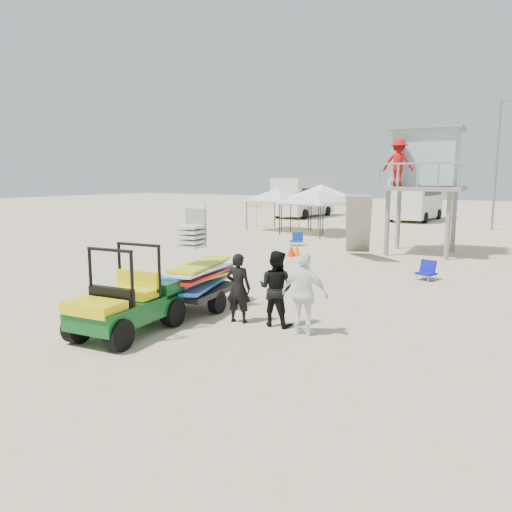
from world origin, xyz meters
The scene contains 19 objects.
ground centered at (0.00, 0.00, 0.00)m, with size 140.00×140.00×0.00m, color beige.
utility_cart centered at (-0.51, -0.59, 0.87)m, with size 1.50×2.59×1.88m.
surf_trailer centered at (-0.51, 1.75, 0.96)m, with size 1.68×2.75×2.35m.
man_left centered at (1.01, 1.45, 0.81)m, with size 0.59×0.39×1.61m, color black.
man_mid centered at (1.86, 1.70, 0.86)m, with size 0.83×0.65×1.71m, color black.
man_right centered at (2.71, 1.45, 0.88)m, with size 1.04×0.43×1.77m, color white.
lifeguard_tower centered at (1.68, 14.50, 3.95)m, with size 3.63×3.63×5.30m.
canopy_white_a centered at (-5.30, 18.49, 2.49)m, with size 3.67×3.67×3.04m.
canopy_white_b centered at (-8.34, 19.38, 2.51)m, with size 3.32×3.32×3.06m.
canopy_white_c centered at (-5.68, 19.99, 2.74)m, with size 3.35×3.35×3.29m.
umbrella_a centered at (-10.71, 20.57, 0.80)m, with size 1.74×1.78×1.60m, color #AB122C.
umbrella_b centered at (-7.94, 21.50, 0.91)m, with size 1.97×2.01×1.81m, color yellow.
cone_near centered at (-2.62, 10.67, 0.25)m, with size 0.34×0.34×0.50m, color #FF2B08.
cone_far centered at (-2.55, 11.02, 0.25)m, with size 0.34×0.34×0.50m, color orange.
beach_chair_a centered at (-4.04, 13.86, 0.31)m, with size 0.74×0.85×0.64m.
beach_chair_b centered at (3.45, 8.76, 0.31)m, with size 0.67×0.73×0.64m.
rv_far_left centered at (-12.00, 29.99, 1.80)m, with size 2.64×6.80×3.25m.
rv_mid_left centered at (-3.00, 31.49, 1.80)m, with size 2.65×6.50×3.25m.
light_pole_left centered at (3.00, 27.00, 4.00)m, with size 0.14×0.14×8.00m, color slate.
Camera 1 is at (7.36, -7.74, 3.32)m, focal length 35.00 mm.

